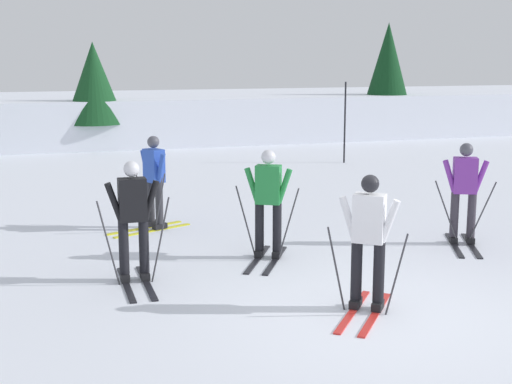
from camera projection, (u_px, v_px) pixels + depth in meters
The scene contains 10 objects.
ground_plane at pixel (378, 315), 8.85m from camera, with size 120.00×120.00×0.00m, color silver.
far_snow_ridge at pixel (137, 117), 27.88m from camera, with size 80.00×7.62×1.64m, color silver.
skier_blue at pixel (154, 179), 13.10m from camera, with size 1.61×0.99×1.71m.
skier_purple at pixel (464, 191), 12.03m from camera, with size 0.99×1.61×1.71m.
skier_green at pixel (269, 198), 11.20m from camera, with size 1.11×1.57×1.71m.
skier_white at pixel (368, 239), 8.86m from camera, with size 1.27×1.49×1.71m.
skier_black at pixel (133, 218), 10.00m from camera, with size 1.00×1.61×1.71m.
trail_marker_pole at pixel (345, 123), 21.27m from camera, with size 0.05×0.05×2.38m, color black.
conifer_far_right at pixel (94, 83), 24.13m from camera, with size 2.02×2.02×3.59m.
conifer_far_centre at pixel (388, 69), 27.92m from camera, with size 1.96×1.96×4.39m.
Camera 1 is at (-3.95, -7.59, 3.12)m, focal length 50.73 mm.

